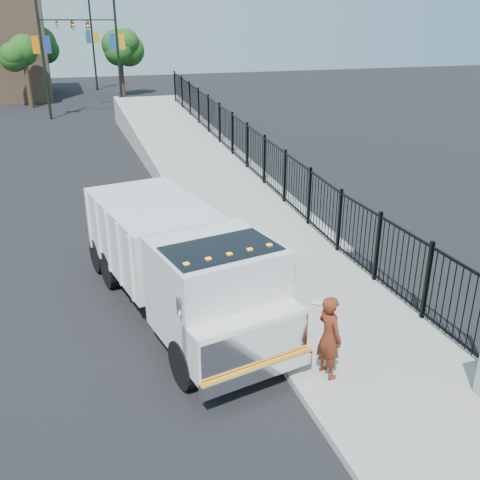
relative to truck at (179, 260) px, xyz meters
name	(u,v)px	position (x,y,z in m)	size (l,w,h in m)	color
ground	(275,350)	(1.49, -2.08, -1.37)	(120.00, 120.00, 0.00)	black
sidewalk	(413,388)	(3.41, -4.08, -1.31)	(3.55, 12.00, 0.12)	#9E998E
curb	(318,409)	(1.49, -4.08, -1.29)	(0.30, 12.00, 0.16)	#ADAAA3
ramp	(192,162)	(3.61, 13.92, -1.37)	(3.95, 24.00, 1.70)	#9E998E
iron_fence	(247,160)	(5.04, 9.92, -0.47)	(0.10, 28.00, 1.80)	black
truck	(179,260)	(0.00, 0.00, 0.00)	(3.58, 7.43, 2.44)	black
worker	(329,337)	(2.06, -3.27, -0.43)	(0.60, 0.39, 1.64)	maroon
debris	(317,302)	(3.09, -0.75, -1.22)	(0.30, 0.30, 0.07)	silver
light_pole_0	(47,52)	(-2.41, 28.52, 2.99)	(3.77, 0.22, 8.00)	black
light_pole_1	(113,48)	(2.26, 32.30, 2.99)	(3.78, 0.22, 8.00)	black
light_pole_2	(41,44)	(-2.95, 40.86, 2.99)	(3.77, 0.22, 8.00)	black
light_pole_3	(89,42)	(1.35, 44.61, 2.99)	(3.78, 0.22, 8.00)	black
tree_0	(24,54)	(-4.11, 34.28, 2.54)	(2.24, 2.24, 5.12)	#382314
tree_1	(120,49)	(3.50, 39.10, 2.57)	(2.52, 2.52, 5.26)	#382314
tree_2	(41,46)	(-3.07, 47.38, 2.59)	(3.04, 3.04, 5.52)	#382314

